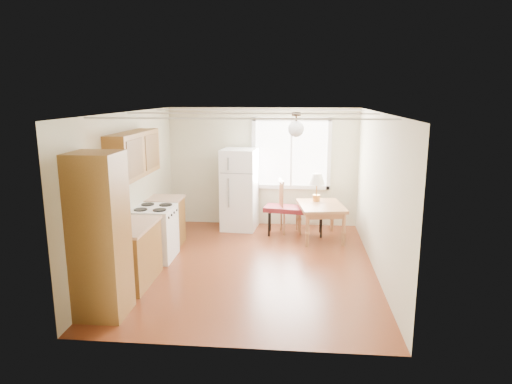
# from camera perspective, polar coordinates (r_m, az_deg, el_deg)

# --- Properties ---
(room_shell) EXTENTS (4.60, 5.60, 2.62)m
(room_shell) POSITION_cam_1_polar(r_m,az_deg,el_deg) (7.27, -0.66, 0.03)
(room_shell) COLOR #532111
(room_shell) RESTS_ON ground
(kitchen_run) EXTENTS (0.65, 3.40, 2.20)m
(kitchen_run) POSITION_cam_1_polar(r_m,az_deg,el_deg) (7.16, -15.02, -3.98)
(kitchen_run) COLOR brown
(kitchen_run) RESTS_ON ground
(window_unit) EXTENTS (1.64, 0.05, 1.51)m
(window_unit) POSITION_cam_1_polar(r_m,az_deg,el_deg) (9.62, 4.43, 4.81)
(window_unit) COLOR white
(window_unit) RESTS_ON room_shell
(pendant_light) EXTENTS (0.26, 0.26, 0.40)m
(pendant_light) POSITION_cam_1_polar(r_m,az_deg,el_deg) (7.49, 5.03, 7.97)
(pendant_light) COLOR #2F2115
(pendant_light) RESTS_ON room_shell
(refrigerator) EXTENTS (0.75, 0.75, 1.68)m
(refrigerator) POSITION_cam_1_polar(r_m,az_deg,el_deg) (9.45, -2.09, 0.33)
(refrigerator) COLOR white
(refrigerator) RESTS_ON ground
(bench) EXTENTS (1.28, 0.65, 0.56)m
(bench) POSITION_cam_1_polar(r_m,az_deg,el_deg) (9.14, 4.92, -2.29)
(bench) COLOR maroon
(bench) RESTS_ON ground
(dining_table) EXTENTS (0.97, 1.20, 0.68)m
(dining_table) POSITION_cam_1_polar(r_m,az_deg,el_deg) (8.93, 8.12, -2.20)
(dining_table) COLOR #935F38
(dining_table) RESTS_ON ground
(chair) EXTENTS (0.51, 0.50, 1.10)m
(chair) POSITION_cam_1_polar(r_m,az_deg,el_deg) (9.21, 3.74, -1.33)
(chair) COLOR #935F38
(chair) RESTS_ON ground
(table_lamp) EXTENTS (0.32, 0.32, 0.56)m
(table_lamp) POSITION_cam_1_polar(r_m,az_deg,el_deg) (9.09, 7.60, 1.35)
(table_lamp) COLOR #BF853D
(table_lamp) RESTS_ON dining_table
(coffee_maker) EXTENTS (0.21, 0.25, 0.34)m
(coffee_maker) POSITION_cam_1_polar(r_m,az_deg,el_deg) (6.61, -16.79, -3.79)
(coffee_maker) COLOR black
(coffee_maker) RESTS_ON kitchen_run
(kettle) EXTENTS (0.11, 0.11, 0.21)m
(kettle) POSITION_cam_1_polar(r_m,az_deg,el_deg) (7.01, -16.29, -3.15)
(kettle) COLOR red
(kettle) RESTS_ON kitchen_run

